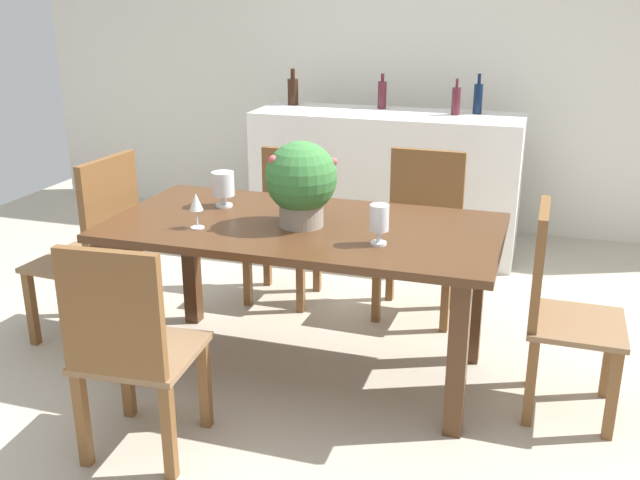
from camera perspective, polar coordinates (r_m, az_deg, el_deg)
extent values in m
plane|color=#BCB29E|center=(3.72, -1.14, -9.95)|extent=(7.04, 7.04, 0.00)
cube|color=silver|center=(5.80, 7.28, 13.89)|extent=(6.40, 0.10, 2.60)
cube|color=#4C2D19|center=(3.41, -1.30, 1.00)|extent=(1.83, 0.94, 0.04)
cube|color=#4C2D19|center=(3.59, -15.09, -5.28)|extent=(0.08, 0.08, 0.73)
cube|color=#4C2D19|center=(3.10, 10.77, -9.04)|extent=(0.08, 0.08, 0.73)
cube|color=#4C2D19|center=(4.13, -10.12, -1.66)|extent=(0.08, 0.08, 0.73)
cube|color=#4C2D19|center=(3.71, 12.13, -4.26)|extent=(0.08, 0.08, 0.73)
cube|color=brown|center=(3.32, 22.05, -11.23)|extent=(0.04, 0.04, 0.42)
cube|color=brown|center=(3.63, 21.77, -8.49)|extent=(0.04, 0.04, 0.42)
cube|color=brown|center=(3.30, 16.25, -10.70)|extent=(0.04, 0.04, 0.42)
cube|color=brown|center=(3.62, 16.52, -7.99)|extent=(0.04, 0.04, 0.42)
cube|color=olive|center=(3.37, 19.56, -6.24)|extent=(0.41, 0.43, 0.03)
cube|color=brown|center=(3.26, 16.88, -1.74)|extent=(0.04, 0.40, 0.50)
cube|color=brown|center=(4.13, 4.47, -3.75)|extent=(0.05, 0.05, 0.42)
cube|color=brown|center=(4.06, 9.85, -4.41)|extent=(0.05, 0.05, 0.42)
cube|color=brown|center=(4.43, 5.57, -2.19)|extent=(0.05, 0.05, 0.42)
cube|color=brown|center=(4.36, 10.58, -2.77)|extent=(0.05, 0.05, 0.42)
cube|color=olive|center=(4.16, 7.74, -0.44)|extent=(0.48, 0.42, 0.03)
cube|color=brown|center=(4.26, 8.40, 3.70)|extent=(0.43, 0.05, 0.51)
cube|color=brown|center=(3.20, -9.05, -11.09)|extent=(0.05, 0.05, 0.42)
cube|color=brown|center=(3.35, -14.98, -10.13)|extent=(0.05, 0.05, 0.42)
cube|color=brown|center=(2.92, -11.82, -14.54)|extent=(0.05, 0.05, 0.42)
cube|color=brown|center=(3.08, -18.21, -13.26)|extent=(0.05, 0.05, 0.42)
cube|color=olive|center=(3.03, -13.84, -8.60)|extent=(0.47, 0.47, 0.03)
cube|color=brown|center=(2.76, -16.12, -5.63)|extent=(0.41, 0.07, 0.49)
cube|color=brown|center=(4.42, -18.34, -3.15)|extent=(0.05, 0.05, 0.42)
cube|color=brown|center=(4.15, -21.77, -5.01)|extent=(0.05, 0.05, 0.42)
cube|color=brown|center=(4.19, -14.08, -3.99)|extent=(0.05, 0.05, 0.42)
cube|color=brown|center=(3.90, -17.42, -6.04)|extent=(0.05, 0.05, 0.42)
cube|color=olive|center=(4.08, -18.22, -1.66)|extent=(0.51, 0.50, 0.03)
cube|color=brown|center=(3.86, -16.17, 2.06)|extent=(0.07, 0.43, 0.57)
cube|color=brown|center=(4.36, -5.73, -2.56)|extent=(0.04, 0.04, 0.42)
cube|color=brown|center=(4.25, -1.54, -3.06)|extent=(0.04, 0.04, 0.42)
cube|color=brown|center=(4.64, -4.17, -1.13)|extent=(0.04, 0.04, 0.42)
cube|color=brown|center=(4.54, -0.22, -1.56)|extent=(0.04, 0.04, 0.42)
cube|color=olive|center=(4.37, -2.97, 0.65)|extent=(0.41, 0.41, 0.03)
cube|color=brown|center=(4.46, -2.23, 4.32)|extent=(0.38, 0.04, 0.46)
cylinder|color=gray|center=(3.36, -1.41, 2.01)|extent=(0.21, 0.21, 0.11)
sphere|color=#387538|center=(3.31, -1.43, 4.96)|extent=(0.33, 0.33, 0.33)
sphere|color=#C64C56|center=(3.40, -0.48, 4.96)|extent=(0.05, 0.05, 0.05)
sphere|color=#C64C56|center=(3.25, -3.73, 6.35)|extent=(0.04, 0.04, 0.04)
sphere|color=#C64C56|center=(3.22, -2.50, 3.65)|extent=(0.05, 0.05, 0.05)
sphere|color=#C64C56|center=(3.35, 1.07, 6.19)|extent=(0.04, 0.04, 0.04)
sphere|color=#C64C56|center=(3.26, -2.74, 4.76)|extent=(0.06, 0.06, 0.06)
cylinder|color=silver|center=(3.13, 4.63, -0.25)|extent=(0.07, 0.07, 0.01)
cylinder|color=silver|center=(3.12, 4.65, 0.30)|extent=(0.02, 0.02, 0.05)
cylinder|color=silver|center=(3.10, 4.69, 1.76)|extent=(0.08, 0.08, 0.11)
cylinder|color=silver|center=(3.71, -7.57, 2.73)|extent=(0.09, 0.09, 0.01)
cylinder|color=silver|center=(3.70, -7.58, 3.17)|extent=(0.03, 0.03, 0.05)
cylinder|color=silver|center=(3.68, -7.64, 4.41)|extent=(0.11, 0.11, 0.12)
cylinder|color=silver|center=(3.39, -9.62, 0.98)|extent=(0.06, 0.06, 0.00)
cylinder|color=silver|center=(3.38, -9.66, 1.67)|extent=(0.01, 0.01, 0.08)
cone|color=silver|center=(3.35, -9.74, 2.99)|extent=(0.06, 0.06, 0.08)
cube|color=white|center=(5.26, 5.18, 4.58)|extent=(1.88, 0.62, 1.00)
cylinder|color=#511E28|center=(5.34, 4.91, 11.31)|extent=(0.06, 0.06, 0.19)
cylinder|color=#511E28|center=(5.33, 4.95, 12.64)|extent=(0.03, 0.03, 0.06)
cylinder|color=#511E28|center=(5.12, 10.66, 10.69)|extent=(0.06, 0.06, 0.19)
cylinder|color=#511E28|center=(5.11, 10.75, 12.05)|extent=(0.02, 0.02, 0.06)
cylinder|color=black|center=(5.50, -2.14, 11.58)|extent=(0.08, 0.08, 0.19)
cylinder|color=black|center=(5.49, -2.16, 12.95)|extent=(0.03, 0.03, 0.07)
cylinder|color=#0F1E38|center=(5.20, 12.33, 10.80)|extent=(0.06, 0.06, 0.20)
cylinder|color=#0F1E38|center=(5.18, 12.44, 12.29)|extent=(0.02, 0.02, 0.07)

